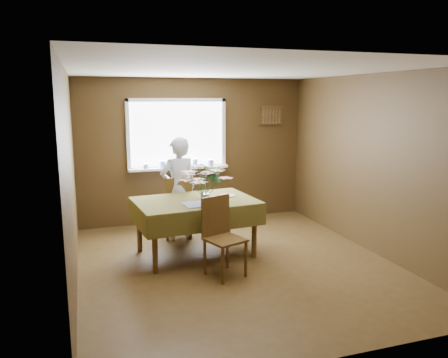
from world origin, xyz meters
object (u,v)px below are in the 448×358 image
object	(u,v)px
chair_near	(221,233)
seated_woman	(179,189)
flower_bouquet	(205,180)
dining_table	(195,207)
chair_far	(178,205)

from	to	relation	value
chair_near	seated_woman	xyz separation A→B (m)	(-0.20, 1.50, 0.26)
chair_near	flower_bouquet	bearing A→B (deg)	77.54
dining_table	flower_bouquet	bearing A→B (deg)	-81.99
dining_table	seated_woman	distance (m)	0.75
flower_bouquet	dining_table	bearing A→B (deg)	103.57
dining_table	flower_bouquet	xyz separation A→B (m)	(0.06, -0.26, 0.41)
seated_woman	chair_far	bearing A→B (deg)	-94.41
chair_far	flower_bouquet	xyz separation A→B (m)	(0.14, -1.05, 0.57)
dining_table	chair_far	world-z (taller)	chair_far
dining_table	chair_far	bearing A→B (deg)	90.00
chair_far	flower_bouquet	world-z (taller)	flower_bouquet
chair_far	chair_near	distance (m)	1.55
chair_far	chair_near	world-z (taller)	chair_far
dining_table	chair_near	size ratio (longest dim) A/B	1.76
chair_near	seated_woman	bearing A→B (deg)	77.53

